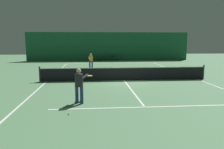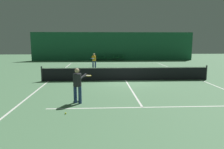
{
  "view_description": "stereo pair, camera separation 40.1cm",
  "coord_description": "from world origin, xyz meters",
  "px_view_note": "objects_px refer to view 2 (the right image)",
  "views": [
    {
      "loc": [
        -2.2,
        -15.4,
        2.88
      ],
      "look_at": [
        -1.15,
        -3.09,
        0.93
      ],
      "focal_mm": 35.0,
      "sensor_mm": 36.0,
      "label": 1
    },
    {
      "loc": [
        -1.8,
        -15.43,
        2.88
      ],
      "look_at": [
        -1.15,
        -3.09,
        0.93
      ],
      "focal_mm": 35.0,
      "sensor_mm": 36.0,
      "label": 2
    }
  ],
  "objects_px": {
    "courtside_chair_0": "(94,57)",
    "courtside_chair_6": "(122,57)",
    "player_near": "(78,83)",
    "courtside_chair_2": "(104,57)",
    "player_far": "(94,60)",
    "tennis_ball": "(66,113)",
    "courtside_chair_4": "(113,57)",
    "courtside_chair_5": "(118,57)",
    "courtside_chair_3": "(108,57)",
    "tennis_net": "(126,73)",
    "courtside_chair_1": "(99,57)"
  },
  "relations": [
    {
      "from": "courtside_chair_6",
      "to": "player_near",
      "type": "bearing_deg",
      "value": -11.18
    },
    {
      "from": "player_near",
      "to": "courtside_chair_0",
      "type": "distance_m",
      "value": 20.85
    },
    {
      "from": "courtside_chair_4",
      "to": "player_far",
      "type": "bearing_deg",
      "value": -16.25
    },
    {
      "from": "courtside_chair_1",
      "to": "courtside_chair_6",
      "type": "height_order",
      "value": "same"
    },
    {
      "from": "courtside_chair_1",
      "to": "courtside_chair_6",
      "type": "bearing_deg",
      "value": 90.0
    },
    {
      "from": "player_far",
      "to": "courtside_chair_5",
      "type": "xyz_separation_m",
      "value": [
        3.08,
        8.32,
        -0.42
      ]
    },
    {
      "from": "courtside_chair_4",
      "to": "courtside_chair_6",
      "type": "distance_m",
      "value": 1.31
    },
    {
      "from": "tennis_net",
      "to": "courtside_chair_3",
      "type": "bearing_deg",
      "value": 92.61
    },
    {
      "from": "courtside_chair_0",
      "to": "tennis_ball",
      "type": "height_order",
      "value": "courtside_chair_0"
    },
    {
      "from": "player_near",
      "to": "courtside_chair_3",
      "type": "xyz_separation_m",
      "value": [
        2.15,
        20.84,
        -0.46
      ]
    },
    {
      "from": "courtside_chair_1",
      "to": "courtside_chair_5",
      "type": "bearing_deg",
      "value": 90.0
    },
    {
      "from": "courtside_chair_6",
      "to": "courtside_chair_2",
      "type": "bearing_deg",
      "value": -90.0
    },
    {
      "from": "tennis_net",
      "to": "courtside_chair_5",
      "type": "height_order",
      "value": "tennis_net"
    },
    {
      "from": "tennis_net",
      "to": "courtside_chair_0",
      "type": "bearing_deg",
      "value": 99.88
    },
    {
      "from": "player_near",
      "to": "courtside_chair_1",
      "type": "bearing_deg",
      "value": 24.68
    },
    {
      "from": "player_near",
      "to": "courtside_chair_2",
      "type": "relative_size",
      "value": 1.94
    },
    {
      "from": "courtside_chair_4",
      "to": "courtside_chair_3",
      "type": "bearing_deg",
      "value": -90.0
    },
    {
      "from": "courtside_chair_5",
      "to": "courtside_chair_0",
      "type": "bearing_deg",
      "value": -90.0
    },
    {
      "from": "player_near",
      "to": "tennis_ball",
      "type": "distance_m",
      "value": 1.83
    },
    {
      "from": "tennis_net",
      "to": "tennis_ball",
      "type": "distance_m",
      "value": 7.8
    },
    {
      "from": "courtside_chair_2",
      "to": "courtside_chair_6",
      "type": "relative_size",
      "value": 1.0
    },
    {
      "from": "tennis_ball",
      "to": "courtside_chair_0",
      "type": "bearing_deg",
      "value": 88.65
    },
    {
      "from": "courtside_chair_6",
      "to": "tennis_ball",
      "type": "xyz_separation_m",
      "value": [
        -4.46,
        -22.39,
        -0.45
      ]
    },
    {
      "from": "tennis_net",
      "to": "courtside_chair_5",
      "type": "xyz_separation_m",
      "value": [
        0.62,
        15.29,
        -0.03
      ]
    },
    {
      "from": "player_far",
      "to": "courtside_chair_6",
      "type": "distance_m",
      "value": 9.13
    },
    {
      "from": "courtside_chair_4",
      "to": "courtside_chair_5",
      "type": "distance_m",
      "value": 0.66
    },
    {
      "from": "courtside_chair_2",
      "to": "courtside_chair_6",
      "type": "xyz_separation_m",
      "value": [
        2.62,
        0.0,
        0.0
      ]
    },
    {
      "from": "courtside_chair_4",
      "to": "courtside_chair_6",
      "type": "height_order",
      "value": "same"
    },
    {
      "from": "player_near",
      "to": "tennis_ball",
      "type": "xyz_separation_m",
      "value": [
        -0.34,
        -1.55,
        -0.91
      ]
    },
    {
      "from": "courtside_chair_3",
      "to": "courtside_chair_4",
      "type": "xyz_separation_m",
      "value": [
        0.66,
        0.0,
        0.0
      ]
    },
    {
      "from": "player_far",
      "to": "courtside_chair_2",
      "type": "height_order",
      "value": "player_far"
    },
    {
      "from": "courtside_chair_2",
      "to": "courtside_chair_5",
      "type": "xyz_separation_m",
      "value": [
        1.97,
        0.0,
        0.0
      ]
    },
    {
      "from": "player_near",
      "to": "courtside_chair_5",
      "type": "xyz_separation_m",
      "value": [
        3.46,
        20.84,
        -0.46
      ]
    },
    {
      "from": "player_far",
      "to": "courtside_chair_6",
      "type": "height_order",
      "value": "player_far"
    },
    {
      "from": "courtside_chair_5",
      "to": "courtside_chair_3",
      "type": "bearing_deg",
      "value": -90.0
    },
    {
      "from": "player_far",
      "to": "courtside_chair_4",
      "type": "height_order",
      "value": "player_far"
    },
    {
      "from": "player_near",
      "to": "courtside_chair_0",
      "type": "relative_size",
      "value": 1.94
    },
    {
      "from": "courtside_chair_0",
      "to": "courtside_chair_6",
      "type": "xyz_separation_m",
      "value": [
        3.94,
        0.0,
        0.0
      ]
    },
    {
      "from": "player_near",
      "to": "courtside_chair_5",
      "type": "height_order",
      "value": "player_near"
    },
    {
      "from": "courtside_chair_0",
      "to": "tennis_ball",
      "type": "xyz_separation_m",
      "value": [
        -0.53,
        -22.39,
        -0.45
      ]
    },
    {
      "from": "courtside_chair_0",
      "to": "courtside_chair_2",
      "type": "height_order",
      "value": "same"
    },
    {
      "from": "player_far",
      "to": "courtside_chair_2",
      "type": "bearing_deg",
      "value": -179.57
    },
    {
      "from": "courtside_chair_0",
      "to": "courtside_chair_4",
      "type": "relative_size",
      "value": 1.0
    },
    {
      "from": "player_far",
      "to": "tennis_ball",
      "type": "bearing_deg",
      "value": 5.1
    },
    {
      "from": "player_far",
      "to": "courtside_chair_5",
      "type": "height_order",
      "value": "player_far"
    },
    {
      "from": "courtside_chair_1",
      "to": "tennis_net",
      "type": "bearing_deg",
      "value": 7.48
    },
    {
      "from": "player_far",
      "to": "courtside_chair_4",
      "type": "distance_m",
      "value": 8.68
    },
    {
      "from": "player_far",
      "to": "courtside_chair_0",
      "type": "height_order",
      "value": "player_far"
    },
    {
      "from": "player_near",
      "to": "courtside_chair_5",
      "type": "relative_size",
      "value": 1.94
    },
    {
      "from": "courtside_chair_6",
      "to": "tennis_ball",
      "type": "bearing_deg",
      "value": -11.27
    }
  ]
}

